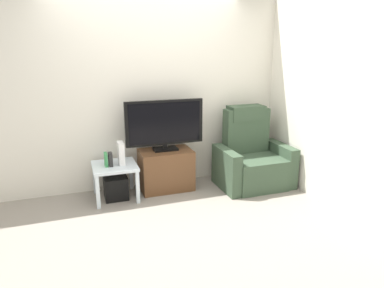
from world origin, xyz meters
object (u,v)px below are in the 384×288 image
(tv_stand, at_px, (166,170))
(book_leftmost, at_px, (106,160))
(side_table, at_px, (115,170))
(book_middle, at_px, (110,159))
(recliner_armchair, at_px, (252,158))
(subwoofer_box, at_px, (116,187))
(game_console, at_px, (121,153))
(television, at_px, (165,124))

(tv_stand, relative_size, book_leftmost, 4.07)
(side_table, bearing_deg, book_leftmost, -168.69)
(tv_stand, xyz_separation_m, book_middle, (-0.73, -0.11, 0.26))
(recliner_armchair, bearing_deg, book_leftmost, 176.23)
(tv_stand, height_order, recliner_armchair, recliner_armchair)
(recliner_armchair, height_order, side_table, recliner_armchair)
(side_table, bearing_deg, subwoofer_box, 26.57)
(subwoofer_box, height_order, game_console, game_console)
(side_table, xyz_separation_m, subwoofer_box, (0.00, 0.00, -0.23))
(recliner_armchair, bearing_deg, television, 168.00)
(subwoofer_box, xyz_separation_m, book_leftmost, (-0.10, -0.02, 0.39))
(subwoofer_box, relative_size, book_leftmost, 1.70)
(recliner_armchair, distance_m, side_table, 1.87)
(recliner_armchair, height_order, subwoofer_box, recliner_armchair)
(recliner_armchair, bearing_deg, tv_stand, 168.89)
(book_leftmost, height_order, book_middle, book_leftmost)
(game_console, bearing_deg, recliner_armchair, -4.68)
(subwoofer_box, height_order, book_leftmost, book_leftmost)
(television, relative_size, side_table, 1.92)
(recliner_armchair, relative_size, game_console, 3.88)
(side_table, height_order, book_middle, book_middle)
(television, bearing_deg, recliner_armchair, -11.59)
(book_leftmost, xyz_separation_m, game_console, (0.19, 0.03, 0.05))
(book_leftmost, bearing_deg, game_console, 8.97)
(subwoofer_box, bearing_deg, tv_stand, 7.20)
(recliner_armchair, bearing_deg, subwoofer_box, 175.44)
(tv_stand, distance_m, game_console, 0.68)
(tv_stand, distance_m, television, 0.63)
(recliner_armchair, distance_m, book_leftmost, 1.97)
(television, xyz_separation_m, recliner_armchair, (1.18, -0.24, -0.53))
(book_middle, height_order, game_console, game_console)
(side_table, distance_m, book_leftmost, 0.19)
(recliner_armchair, xyz_separation_m, side_table, (-1.86, 0.14, 0.01))
(tv_stand, height_order, subwoofer_box, tv_stand)
(side_table, relative_size, subwoofer_box, 1.87)
(television, distance_m, book_leftmost, 0.88)
(tv_stand, relative_size, game_console, 2.49)
(side_table, xyz_separation_m, book_middle, (-0.05, -0.02, 0.15))
(tv_stand, distance_m, recliner_armchair, 1.20)
(recliner_armchair, relative_size, book_leftmost, 6.34)
(subwoofer_box, bearing_deg, book_leftmost, -168.69)
(game_console, bearing_deg, side_table, -173.66)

